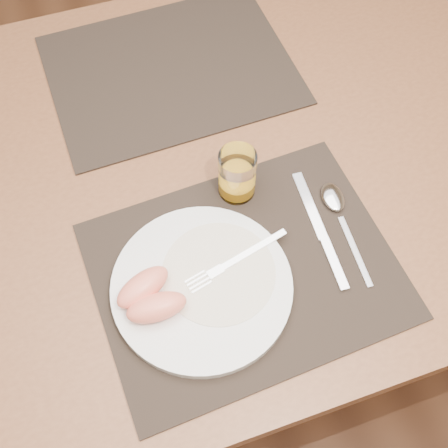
% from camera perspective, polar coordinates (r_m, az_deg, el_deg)
% --- Properties ---
extents(ground, '(5.00, 5.00, 0.00)m').
position_cam_1_polar(ground, '(1.63, -1.71, -9.33)').
color(ground, brown).
rests_on(ground, ground).
extents(table, '(1.40, 0.90, 0.75)m').
position_cam_1_polar(table, '(1.04, -2.67, 3.60)').
color(table, brown).
rests_on(table, ground).
extents(placemat_near, '(0.47, 0.37, 0.00)m').
position_cam_1_polar(placemat_near, '(0.86, 2.15, -4.73)').
color(placemat_near, black).
rests_on(placemat_near, table).
extents(placemat_far, '(0.46, 0.36, 0.00)m').
position_cam_1_polar(placemat_far, '(1.11, -5.45, 15.34)').
color(placemat_far, black).
rests_on(placemat_far, table).
extents(plate, '(0.27, 0.27, 0.02)m').
position_cam_1_polar(plate, '(0.84, -2.27, -6.38)').
color(plate, white).
rests_on(plate, placemat_near).
extents(plate_dressing, '(0.17, 0.17, 0.00)m').
position_cam_1_polar(plate_dressing, '(0.84, -0.54, -4.94)').
color(plate_dressing, white).
rests_on(plate_dressing, plate).
extents(fork, '(0.17, 0.06, 0.00)m').
position_cam_1_polar(fork, '(0.84, 0.51, -4.09)').
color(fork, silver).
rests_on(fork, plate).
extents(knife, '(0.03, 0.22, 0.01)m').
position_cam_1_polar(knife, '(0.89, 10.09, -1.48)').
color(knife, silver).
rests_on(knife, placemat_near).
extents(spoon, '(0.04, 0.19, 0.01)m').
position_cam_1_polar(spoon, '(0.92, 11.30, 1.93)').
color(spoon, silver).
rests_on(spoon, placemat_near).
extents(juice_glass, '(0.06, 0.06, 0.09)m').
position_cam_1_polar(juice_glass, '(0.90, 1.34, 4.93)').
color(juice_glass, white).
rests_on(juice_glass, placemat_near).
extents(grapefruit_wedges, '(0.10, 0.09, 0.04)m').
position_cam_1_polar(grapefruit_wedges, '(0.81, -7.57, -7.37)').
color(grapefruit_wedges, '#FD8567').
rests_on(grapefruit_wedges, plate).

